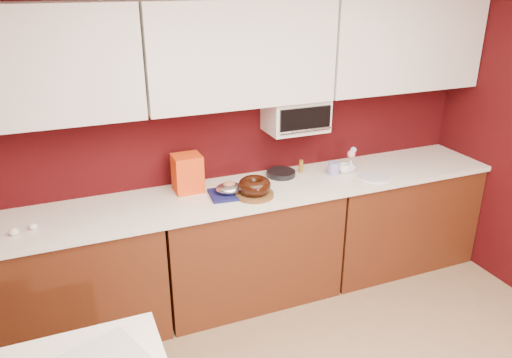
{
  "coord_description": "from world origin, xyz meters",
  "views": [
    {
      "loc": [
        -1.2,
        -1.14,
        2.35
      ],
      "look_at": [
        0.02,
        1.84,
        1.02
      ],
      "focal_mm": 35.0,
      "sensor_mm": 36.0,
      "label": 1
    }
  ],
  "objects_px": {
    "toaster_oven": "(296,114)",
    "blue_jar": "(334,168)",
    "bundt_cake": "(255,186)",
    "foil_ham_nest": "(229,188)",
    "pandoro_box": "(187,173)",
    "flower_vase": "(350,165)",
    "coffee_mug": "(344,168)"
  },
  "relations": [
    {
      "from": "bundt_cake",
      "to": "pandoro_box",
      "type": "xyz_separation_m",
      "value": [
        -0.4,
        0.27,
        0.06
      ]
    },
    {
      "from": "toaster_oven",
      "to": "coffee_mug",
      "type": "xyz_separation_m",
      "value": [
        0.37,
        -0.14,
        -0.43
      ]
    },
    {
      "from": "pandoro_box",
      "to": "flower_vase",
      "type": "bearing_deg",
      "value": -5.86
    },
    {
      "from": "bundt_cake",
      "to": "toaster_oven",
      "type": "bearing_deg",
      "value": 32.57
    },
    {
      "from": "toaster_oven",
      "to": "flower_vase",
      "type": "bearing_deg",
      "value": -17.52
    },
    {
      "from": "coffee_mug",
      "to": "pandoro_box",
      "type": "bearing_deg",
      "value": 173.93
    },
    {
      "from": "toaster_oven",
      "to": "blue_jar",
      "type": "relative_size",
      "value": 4.44
    },
    {
      "from": "coffee_mug",
      "to": "flower_vase",
      "type": "xyz_separation_m",
      "value": [
        0.06,
        0.01,
        0.01
      ]
    },
    {
      "from": "toaster_oven",
      "to": "pandoro_box",
      "type": "xyz_separation_m",
      "value": [
        -0.85,
        -0.01,
        -0.34
      ]
    },
    {
      "from": "bundt_cake",
      "to": "flower_vase",
      "type": "distance_m",
      "value": 0.89
    },
    {
      "from": "flower_vase",
      "to": "pandoro_box",
      "type": "bearing_deg",
      "value": 174.55
    },
    {
      "from": "bundt_cake",
      "to": "flower_vase",
      "type": "bearing_deg",
      "value": 9.78
    },
    {
      "from": "toaster_oven",
      "to": "foil_ham_nest",
      "type": "relative_size",
      "value": 2.36
    },
    {
      "from": "toaster_oven",
      "to": "bundt_cake",
      "type": "xyz_separation_m",
      "value": [
        -0.45,
        -0.29,
        -0.4
      ]
    },
    {
      "from": "pandoro_box",
      "to": "flower_vase",
      "type": "relative_size",
      "value": 2.46
    },
    {
      "from": "pandoro_box",
      "to": "foil_ham_nest",
      "type": "bearing_deg",
      "value": -38.32
    },
    {
      "from": "toaster_oven",
      "to": "pandoro_box",
      "type": "height_order",
      "value": "toaster_oven"
    },
    {
      "from": "blue_jar",
      "to": "bundt_cake",
      "type": "bearing_deg",
      "value": -168.13
    },
    {
      "from": "pandoro_box",
      "to": "flower_vase",
      "type": "distance_m",
      "value": 1.29
    },
    {
      "from": "blue_jar",
      "to": "flower_vase",
      "type": "relative_size",
      "value": 0.92
    },
    {
      "from": "toaster_oven",
      "to": "bundt_cake",
      "type": "relative_size",
      "value": 1.95
    },
    {
      "from": "bundt_cake",
      "to": "blue_jar",
      "type": "height_order",
      "value": "bundt_cake"
    },
    {
      "from": "coffee_mug",
      "to": "toaster_oven",
      "type": "bearing_deg",
      "value": 158.81
    },
    {
      "from": "toaster_oven",
      "to": "blue_jar",
      "type": "height_order",
      "value": "toaster_oven"
    },
    {
      "from": "toaster_oven",
      "to": "flower_vase",
      "type": "height_order",
      "value": "toaster_oven"
    },
    {
      "from": "bundt_cake",
      "to": "coffee_mug",
      "type": "height_order",
      "value": "bundt_cake"
    },
    {
      "from": "bundt_cake",
      "to": "pandoro_box",
      "type": "bearing_deg",
      "value": 145.97
    },
    {
      "from": "toaster_oven",
      "to": "foil_ham_nest",
      "type": "bearing_deg",
      "value": -161.4
    },
    {
      "from": "toaster_oven",
      "to": "pandoro_box",
      "type": "relative_size",
      "value": 1.66
    },
    {
      "from": "pandoro_box",
      "to": "blue_jar",
      "type": "relative_size",
      "value": 2.67
    },
    {
      "from": "coffee_mug",
      "to": "blue_jar",
      "type": "xyz_separation_m",
      "value": [
        -0.09,
        0.01,
        0.01
      ]
    },
    {
      "from": "foil_ham_nest",
      "to": "pandoro_box",
      "type": "bearing_deg",
      "value": 142.1
    }
  ]
}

